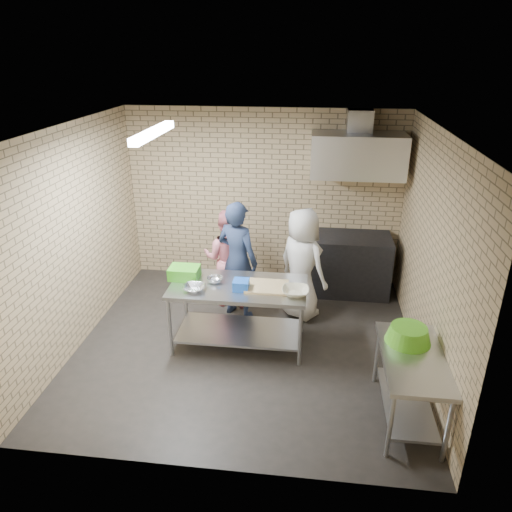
{
  "coord_description": "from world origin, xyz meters",
  "views": [
    {
      "loc": [
        0.76,
        -5.12,
        3.5
      ],
      "look_at": [
        0.1,
        0.2,
        1.15
      ],
      "focal_mm": 33.68,
      "sensor_mm": 36.0,
      "label": 1
    }
  ],
  "objects_px": {
    "stove": "(349,264)",
    "woman_pink": "(227,258)",
    "prep_table": "(239,315)",
    "man_navy": "(238,260)",
    "blue_tub": "(241,285)",
    "woman_white": "(302,264)",
    "side_counter": "(409,387)",
    "green_basin": "(408,334)",
    "bottle_green": "(388,159)",
    "green_crate": "(184,273)",
    "bottle_red": "(360,158)"
  },
  "relations": [
    {
      "from": "stove",
      "to": "woman_pink",
      "type": "distance_m",
      "value": 1.89
    },
    {
      "from": "prep_table",
      "to": "woman_pink",
      "type": "distance_m",
      "value": 1.14
    },
    {
      "from": "man_navy",
      "to": "blue_tub",
      "type": "bearing_deg",
      "value": 126.81
    },
    {
      "from": "man_navy",
      "to": "woman_white",
      "type": "xyz_separation_m",
      "value": [
        0.87,
        0.1,
        -0.05
      ]
    },
    {
      "from": "side_counter",
      "to": "blue_tub",
      "type": "relative_size",
      "value": 6.51
    },
    {
      "from": "side_counter",
      "to": "man_navy",
      "type": "relative_size",
      "value": 0.72
    },
    {
      "from": "green_basin",
      "to": "woman_white",
      "type": "relative_size",
      "value": 0.29
    },
    {
      "from": "bottle_green",
      "to": "woman_pink",
      "type": "bearing_deg",
      "value": -159.6
    },
    {
      "from": "prep_table",
      "to": "green_crate",
      "type": "height_order",
      "value": "green_crate"
    },
    {
      "from": "side_counter",
      "to": "green_basin",
      "type": "distance_m",
      "value": 0.52
    },
    {
      "from": "bottle_green",
      "to": "man_navy",
      "type": "height_order",
      "value": "bottle_green"
    },
    {
      "from": "prep_table",
      "to": "bottle_green",
      "type": "relative_size",
      "value": 11.07
    },
    {
      "from": "bottle_green",
      "to": "woman_white",
      "type": "bearing_deg",
      "value": -137.64
    },
    {
      "from": "bottle_red",
      "to": "green_crate",
      "type": "bearing_deg",
      "value": -141.37
    },
    {
      "from": "bottle_green",
      "to": "woman_pink",
      "type": "height_order",
      "value": "bottle_green"
    },
    {
      "from": "man_navy",
      "to": "green_basin",
      "type": "bearing_deg",
      "value": 166.33
    },
    {
      "from": "stove",
      "to": "green_crate",
      "type": "height_order",
      "value": "green_crate"
    },
    {
      "from": "prep_table",
      "to": "blue_tub",
      "type": "relative_size",
      "value": 9.0
    },
    {
      "from": "side_counter",
      "to": "woman_pink",
      "type": "bearing_deg",
      "value": 135.8
    },
    {
      "from": "blue_tub",
      "to": "woman_pink",
      "type": "distance_m",
      "value": 1.22
    },
    {
      "from": "side_counter",
      "to": "woman_white",
      "type": "xyz_separation_m",
      "value": [
        -1.15,
        1.94,
        0.41
      ]
    },
    {
      "from": "green_crate",
      "to": "man_navy",
      "type": "relative_size",
      "value": 0.22
    },
    {
      "from": "green_crate",
      "to": "prep_table",
      "type": "bearing_deg",
      "value": -9.73
    },
    {
      "from": "green_basin",
      "to": "bottle_red",
      "type": "xyz_separation_m",
      "value": [
        -0.38,
        2.74,
        1.19
      ]
    },
    {
      "from": "woman_white",
      "to": "woman_pink",
      "type": "bearing_deg",
      "value": 27.69
    },
    {
      "from": "blue_tub",
      "to": "prep_table",
      "type": "bearing_deg",
      "value": 116.57
    },
    {
      "from": "green_basin",
      "to": "man_navy",
      "type": "xyz_separation_m",
      "value": [
        -2.0,
        1.59,
        -0.0
      ]
    },
    {
      "from": "green_crate",
      "to": "bottle_red",
      "type": "distance_m",
      "value": 3.03
    },
    {
      "from": "prep_table",
      "to": "green_crate",
      "type": "bearing_deg",
      "value": 170.27
    },
    {
      "from": "man_navy",
      "to": "woman_pink",
      "type": "height_order",
      "value": "man_navy"
    },
    {
      "from": "green_crate",
      "to": "bottle_red",
      "type": "height_order",
      "value": "bottle_red"
    },
    {
      "from": "side_counter",
      "to": "stove",
      "type": "relative_size",
      "value": 1.0
    },
    {
      "from": "stove",
      "to": "green_crate",
      "type": "xyz_separation_m",
      "value": [
        -2.14,
        -1.51,
        0.45
      ]
    },
    {
      "from": "side_counter",
      "to": "woman_pink",
      "type": "xyz_separation_m",
      "value": [
        -2.22,
        2.16,
        0.34
      ]
    },
    {
      "from": "prep_table",
      "to": "side_counter",
      "type": "height_order",
      "value": "prep_table"
    },
    {
      "from": "prep_table",
      "to": "woman_pink",
      "type": "height_order",
      "value": "woman_pink"
    },
    {
      "from": "green_basin",
      "to": "man_navy",
      "type": "height_order",
      "value": "man_navy"
    },
    {
      "from": "green_crate",
      "to": "blue_tub",
      "type": "xyz_separation_m",
      "value": [
        0.75,
        -0.22,
        -0.01
      ]
    },
    {
      "from": "side_counter",
      "to": "green_basin",
      "type": "xyz_separation_m",
      "value": [
        -0.02,
        0.25,
        0.46
      ]
    },
    {
      "from": "man_navy",
      "to": "bottle_red",
      "type": "bearing_deg",
      "value": -119.78
    },
    {
      "from": "green_basin",
      "to": "bottle_green",
      "type": "relative_size",
      "value": 3.07
    },
    {
      "from": "prep_table",
      "to": "woman_white",
      "type": "height_order",
      "value": "woman_white"
    },
    {
      "from": "green_crate",
      "to": "woman_white",
      "type": "bearing_deg",
      "value": 26.0
    },
    {
      "from": "man_navy",
      "to": "woman_pink",
      "type": "xyz_separation_m",
      "value": [
        -0.21,
        0.32,
        -0.11
      ]
    },
    {
      "from": "stove",
      "to": "side_counter",
      "type": "bearing_deg",
      "value": -80.71
    },
    {
      "from": "blue_tub",
      "to": "woman_white",
      "type": "xyz_separation_m",
      "value": [
        0.69,
        0.92,
        -0.11
      ]
    },
    {
      "from": "bottle_green",
      "to": "woman_pink",
      "type": "distance_m",
      "value": 2.7
    },
    {
      "from": "side_counter",
      "to": "bottle_red",
      "type": "relative_size",
      "value": 6.67
    },
    {
      "from": "green_basin",
      "to": "man_navy",
      "type": "distance_m",
      "value": 2.55
    },
    {
      "from": "green_basin",
      "to": "bottle_red",
      "type": "height_order",
      "value": "bottle_red"
    }
  ]
}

